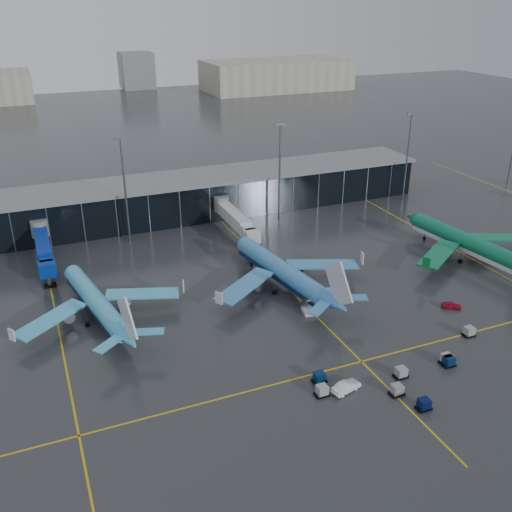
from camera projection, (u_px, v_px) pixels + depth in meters
name	position (u px, v px, depth m)	size (l,w,h in m)	color
ground	(269.00, 329.00, 102.59)	(600.00, 600.00, 0.00)	#282B2D
terminal_pier	(175.00, 198.00, 152.34)	(142.00, 17.00, 10.70)	black
jet_bridges	(43.00, 247.00, 124.50)	(94.00, 27.50, 7.20)	#595B60
flood_masts	(206.00, 177.00, 140.53)	(203.00, 0.50, 25.50)	#595B60
distant_hangars	(164.00, 79.00, 342.97)	(260.00, 71.00, 22.00)	#B2AD99
taxi_lines	(293.00, 293.00, 114.99)	(220.00, 120.00, 0.02)	gold
airliner_arkefly	(94.00, 291.00, 103.80)	(32.67, 37.21, 11.43)	#43AFDE
airliner_klm_near	(281.00, 260.00, 114.86)	(35.46, 40.39, 12.41)	#3D85C8
airliner_aer_lingus	(466.00, 232.00, 128.20)	(35.77, 40.74, 12.52)	#0D6E47
baggage_carts	(405.00, 372.00, 89.53)	(34.11, 14.54, 1.70)	black
mobile_airstair	(309.00, 309.00, 107.68)	(2.82, 3.59, 3.45)	silver
service_van_red	(451.00, 305.00, 109.20)	(1.49, 3.71, 1.26)	#AE0D29
service_van_white	(346.00, 387.00, 86.21)	(1.71, 4.91, 1.62)	white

